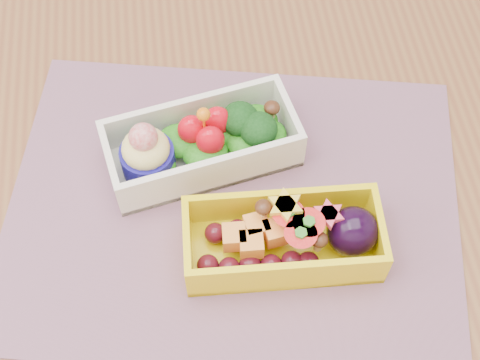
{
  "coord_description": "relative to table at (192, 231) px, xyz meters",
  "views": [
    {
      "loc": [
        0.01,
        -0.36,
        1.35
      ],
      "look_at": [
        0.05,
        -0.02,
        0.79
      ],
      "focal_mm": 51.19,
      "sensor_mm": 36.0,
      "label": 1
    }
  ],
  "objects": [
    {
      "name": "bento_yellow",
      "position": [
        0.09,
        -0.09,
        0.13
      ],
      "size": [
        0.19,
        0.09,
        0.06
      ],
      "rotation": [
        0.0,
        0.0,
        -0.05
      ],
      "color": "yellow",
      "rests_on": "placemat"
    },
    {
      "name": "bento_white",
      "position": [
        0.02,
        0.03,
        0.13
      ],
      "size": [
        0.21,
        0.12,
        0.08
      ],
      "rotation": [
        0.0,
        0.0,
        0.2
      ],
      "color": "white",
      "rests_on": "placemat"
    },
    {
      "name": "placemat",
      "position": [
        0.05,
        -0.03,
        0.1
      ],
      "size": [
        0.51,
        0.43,
        0.0
      ],
      "primitive_type": "cube",
      "rotation": [
        0.0,
        0.0,
        -0.21
      ],
      "color": "#835A72",
      "rests_on": "table"
    },
    {
      "name": "table",
      "position": [
        0.0,
        0.0,
        0.0
      ],
      "size": [
        1.2,
        0.8,
        0.75
      ],
      "color": "brown",
      "rests_on": "ground"
    }
  ]
}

